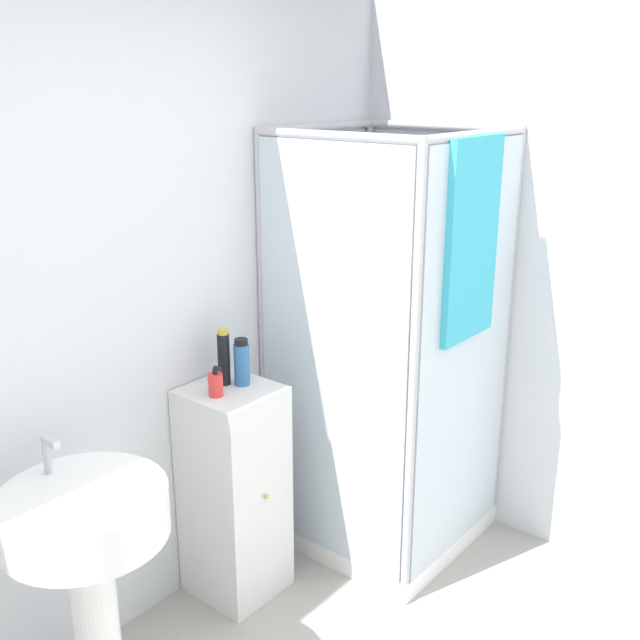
{
  "coord_description": "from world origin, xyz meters",
  "views": [
    {
      "loc": [
        -1.37,
        -0.51,
        2.08
      ],
      "look_at": [
        0.69,
        1.17,
        1.23
      ],
      "focal_mm": 42.0,
      "sensor_mm": 36.0,
      "label": 1
    }
  ],
  "objects_px": {
    "sink": "(88,550)",
    "shampoo_bottle_tall_black": "(224,357)",
    "shampoo_bottle_blue": "(242,363)",
    "soap_dispenser": "(216,384)"
  },
  "relations": [
    {
      "from": "sink",
      "to": "shampoo_bottle_tall_black",
      "type": "xyz_separation_m",
      "value": [
        0.83,
        0.24,
        0.34
      ]
    },
    {
      "from": "soap_dispenser",
      "to": "shampoo_bottle_tall_black",
      "type": "bearing_deg",
      "value": 30.16
    },
    {
      "from": "shampoo_bottle_tall_black",
      "to": "shampoo_bottle_blue",
      "type": "relative_size",
      "value": 1.22
    },
    {
      "from": "soap_dispenser",
      "to": "shampoo_bottle_tall_black",
      "type": "relative_size",
      "value": 0.53
    },
    {
      "from": "sink",
      "to": "soap_dispenser",
      "type": "bearing_deg",
      "value": 13.95
    },
    {
      "from": "sink",
      "to": "shampoo_bottle_blue",
      "type": "xyz_separation_m",
      "value": [
        0.87,
        0.18,
        0.32
      ]
    },
    {
      "from": "soap_dispenser",
      "to": "shampoo_bottle_blue",
      "type": "height_order",
      "value": "shampoo_bottle_blue"
    },
    {
      "from": "sink",
      "to": "shampoo_bottle_tall_black",
      "type": "distance_m",
      "value": 0.92
    },
    {
      "from": "sink",
      "to": "shampoo_bottle_tall_black",
      "type": "height_order",
      "value": "shampoo_bottle_tall_black"
    },
    {
      "from": "sink",
      "to": "shampoo_bottle_blue",
      "type": "distance_m",
      "value": 0.94
    }
  ]
}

